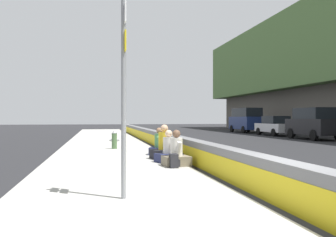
# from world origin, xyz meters

# --- Properties ---
(ground_plane) EXTENTS (160.00, 160.00, 0.00)m
(ground_plane) POSITION_xyz_m (0.00, 0.00, 0.00)
(ground_plane) COLOR #232326
(ground_plane) RESTS_ON ground
(sidewalk_strip) EXTENTS (80.00, 4.40, 0.14)m
(sidewalk_strip) POSITION_xyz_m (0.00, 2.65, 0.07)
(sidewalk_strip) COLOR #A8A59E
(sidewalk_strip) RESTS_ON ground_plane
(jersey_barrier) EXTENTS (76.00, 0.45, 0.85)m
(jersey_barrier) POSITION_xyz_m (0.00, 0.00, 0.42)
(jersey_barrier) COLOR slate
(jersey_barrier) RESTS_ON ground_plane
(route_sign_post) EXTENTS (0.44, 0.09, 3.60)m
(route_sign_post) POSITION_xyz_m (0.74, 2.68, 2.21)
(route_sign_post) COLOR gray
(route_sign_post) RESTS_ON sidewalk_strip
(fire_hydrant) EXTENTS (0.26, 0.46, 0.88)m
(fire_hydrant) POSITION_xyz_m (11.44, 2.35, 0.59)
(fire_hydrant) COLOR #47663D
(fire_hydrant) RESTS_ON sidewalk_strip
(seated_person_foreground) EXTENTS (0.74, 0.84, 1.08)m
(seated_person_foreground) POSITION_xyz_m (4.98, 0.81, 0.48)
(seated_person_foreground) COLOR #706651
(seated_person_foreground) RESTS_ON sidewalk_strip
(seated_person_middle) EXTENTS (0.85, 0.92, 1.05)m
(seated_person_middle) POSITION_xyz_m (5.90, 0.87, 0.47)
(seated_person_middle) COLOR #23284C
(seated_person_middle) RESTS_ON sidewalk_strip
(seated_person_rear) EXTENTS (0.90, 1.00, 1.20)m
(seated_person_rear) POSITION_xyz_m (6.89, 0.83, 0.52)
(seated_person_rear) COLOR black
(seated_person_rear) RESTS_ON sidewalk_strip
(seated_person_far) EXTENTS (0.83, 0.90, 1.05)m
(seated_person_far) POSITION_xyz_m (8.36, 0.76, 0.47)
(seated_person_far) COLOR #23284C
(seated_person_far) RESTS_ON sidewalk_strip
(backpack) EXTENTS (0.32, 0.28, 0.40)m
(backpack) POSITION_xyz_m (4.56, 0.96, 0.33)
(backpack) COLOR #232328
(backpack) RESTS_ON sidewalk_strip
(parked_car_fourth) EXTENTS (4.82, 2.11, 2.28)m
(parked_car_fourth) POSITION_xyz_m (18.33, -12.13, 1.18)
(parked_car_fourth) COLOR black
(parked_car_fourth) RESTS_ON ground_plane
(parked_car_midline) EXTENTS (4.53, 2.00, 1.71)m
(parked_car_midline) POSITION_xyz_m (24.26, -12.17, 0.86)
(parked_car_midline) COLOR silver
(parked_car_midline) RESTS_ON ground_plane
(parked_car_far) EXTENTS (5.11, 2.12, 2.56)m
(parked_car_far) POSITION_xyz_m (30.85, -12.22, 1.35)
(parked_car_far) COLOR navy
(parked_car_far) RESTS_ON ground_plane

